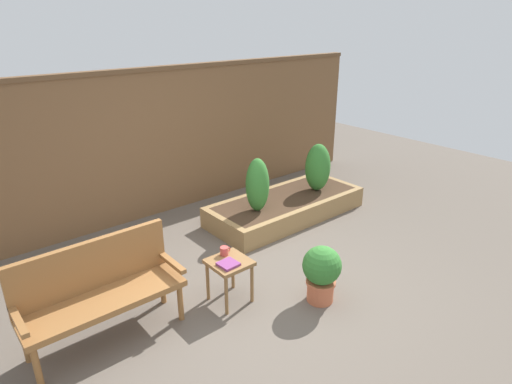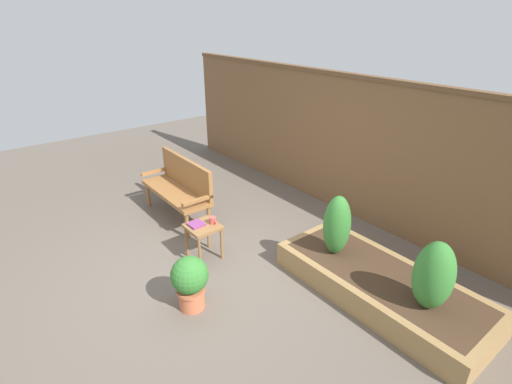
{
  "view_description": "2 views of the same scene",
  "coord_description": "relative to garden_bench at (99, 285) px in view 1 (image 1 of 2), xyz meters",
  "views": [
    {
      "loc": [
        -2.57,
        -3.05,
        2.8
      ],
      "look_at": [
        0.43,
        0.53,
        0.91
      ],
      "focal_mm": 30.53,
      "sensor_mm": 36.0,
      "label": 1
    },
    {
      "loc": [
        3.46,
        -2.02,
        2.94
      ],
      "look_at": [
        0.09,
        0.64,
        0.93
      ],
      "focal_mm": 26.92,
      "sensor_mm": 36.0,
      "label": 2
    }
  ],
  "objects": [
    {
      "name": "ground_plane",
      "position": [
        1.52,
        -0.42,
        -0.54
      ],
      "size": [
        14.0,
        14.0,
        0.0
      ],
      "primitive_type": "plane",
      "color": "#60564C"
    },
    {
      "name": "fence_back",
      "position": [
        1.52,
        2.18,
        0.55
      ],
      "size": [
        8.4,
        0.14,
        2.16
      ],
      "color": "brown",
      "rests_on": "ground_plane"
    },
    {
      "name": "garden_bench",
      "position": [
        0.0,
        0.0,
        0.0
      ],
      "size": [
        1.44,
        0.48,
        0.94
      ],
      "color": "#936033",
      "rests_on": "ground_plane"
    },
    {
      "name": "side_table",
      "position": [
        1.22,
        -0.34,
        -0.15
      ],
      "size": [
        0.4,
        0.4,
        0.48
      ],
      "color": "olive",
      "rests_on": "ground_plane"
    },
    {
      "name": "cup_on_table",
      "position": [
        1.25,
        -0.21,
        -0.02
      ],
      "size": [
        0.12,
        0.09,
        0.09
      ],
      "color": "#CC4C47",
      "rests_on": "side_table"
    },
    {
      "name": "book_on_table",
      "position": [
        1.16,
        -0.4,
        -0.05
      ],
      "size": [
        0.19,
        0.19,
        0.03
      ],
      "primitive_type": "cube",
      "rotation": [
        0.0,
        0.0,
        0.05
      ],
      "color": "#7F3875",
      "rests_on": "side_table"
    },
    {
      "name": "potted_boxwood",
      "position": [
        1.95,
        -0.95,
        -0.19
      ],
      "size": [
        0.41,
        0.41,
        0.63
      ],
      "color": "#C66642",
      "rests_on": "ground_plane"
    },
    {
      "name": "raised_planter_bed",
      "position": [
        3.12,
        0.81,
        -0.39
      ],
      "size": [
        2.4,
        1.0,
        0.3
      ],
      "color": "#997547",
      "rests_on": "ground_plane"
    },
    {
      "name": "shrub_near_bench",
      "position": [
        2.5,
        0.73,
        0.13
      ],
      "size": [
        0.32,
        0.32,
        0.76
      ],
      "color": "brown",
      "rests_on": "raised_planter_bed"
    },
    {
      "name": "shrub_far_corner",
      "position": [
        3.7,
        0.73,
        0.12
      ],
      "size": [
        0.38,
        0.38,
        0.73
      ],
      "color": "brown",
      "rests_on": "raised_planter_bed"
    }
  ]
}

